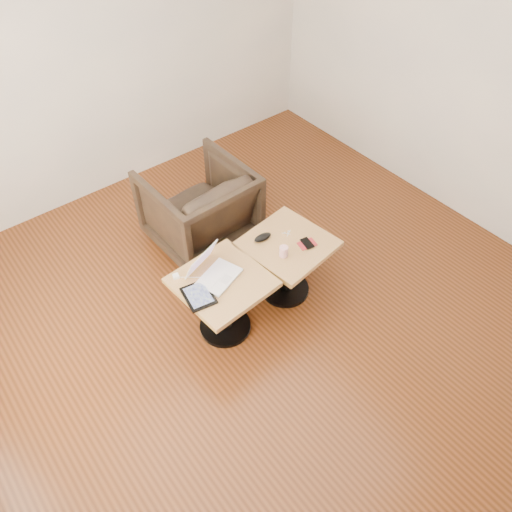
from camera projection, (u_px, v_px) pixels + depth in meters
room_shell at (264, 175)px, 3.00m from camera, size 4.52×4.52×2.71m
side_table_left at (223, 293)px, 3.58m from camera, size 0.64×0.64×0.55m
side_table_right at (287, 255)px, 3.84m from camera, size 0.68×0.68×0.55m
laptop at (213, 271)px, 3.49m from camera, size 0.38×0.37×0.20m
tablet at (198, 296)px, 3.37m from camera, size 0.23×0.27×0.02m
charging_adapter at (176, 276)px, 3.49m from camera, size 0.05×0.05×0.02m
glasses_case at (263, 237)px, 3.75m from camera, size 0.15×0.07×0.05m
striped_cup at (284, 251)px, 3.62m from camera, size 0.09×0.09×0.08m
earbuds_tangle at (287, 233)px, 3.81m from camera, size 0.07×0.05×0.01m
phone_on_sleeve at (307, 244)px, 3.73m from camera, size 0.15×0.13×0.02m
armchair at (199, 208)px, 4.29m from camera, size 0.83×0.85×0.75m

